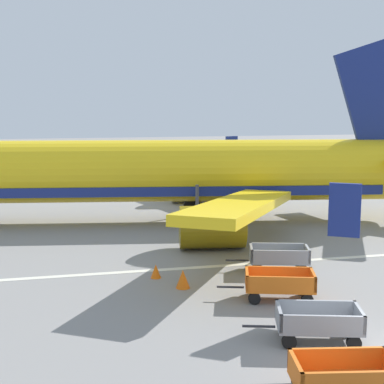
% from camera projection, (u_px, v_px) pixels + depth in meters
% --- Properties ---
extents(ground_plane, '(220.00, 220.00, 0.00)m').
position_uv_depth(ground_plane, '(381.00, 359.00, 16.14)').
color(ground_plane, gray).
extents(apron_stripe, '(120.00, 0.36, 0.01)m').
position_uv_depth(apron_stripe, '(260.00, 263.00, 25.79)').
color(apron_stripe, silver).
rests_on(apron_stripe, ground).
extents(airplane, '(37.58, 30.32, 11.34)m').
position_uv_depth(airplane, '(170.00, 172.00, 34.39)').
color(airplane, yellow).
rests_on(airplane, ground).
extents(baggage_cart_second_in_row, '(3.63, 1.83, 1.07)m').
position_uv_depth(baggage_cart_second_in_row, '(344.00, 378.00, 13.75)').
color(baggage_cart_second_in_row, orange).
rests_on(baggage_cart_second_in_row, ground).
extents(baggage_cart_third_in_row, '(3.62, 2.04, 1.07)m').
position_uv_depth(baggage_cart_third_in_row, '(318.00, 322.00, 17.22)').
color(baggage_cart_third_in_row, gray).
rests_on(baggage_cart_third_in_row, ground).
extents(baggage_cart_fourth_in_row, '(3.61, 2.07, 1.07)m').
position_uv_depth(baggage_cart_fourth_in_row, '(279.00, 284.00, 20.93)').
color(baggage_cart_fourth_in_row, orange).
rests_on(baggage_cart_fourth_in_row, ground).
extents(baggage_cart_far_end, '(3.62, 2.04, 1.07)m').
position_uv_depth(baggage_cart_far_end, '(279.00, 257.00, 24.57)').
color(baggage_cart_far_end, gray).
rests_on(baggage_cart_far_end, ground).
extents(traffic_cone_near_plane, '(0.56, 0.56, 0.73)m').
position_uv_depth(traffic_cone_near_plane, '(183.00, 279.00, 22.30)').
color(traffic_cone_near_plane, orange).
rests_on(traffic_cone_near_plane, ground).
extents(traffic_cone_mid_apron, '(0.43, 0.43, 0.57)m').
position_uv_depth(traffic_cone_mid_apron, '(156.00, 271.00, 23.61)').
color(traffic_cone_mid_apron, orange).
rests_on(traffic_cone_mid_apron, ground).
extents(traffic_cone_by_carts, '(0.43, 0.43, 0.57)m').
position_uv_depth(traffic_cone_by_carts, '(257.00, 256.00, 25.95)').
color(traffic_cone_by_carts, orange).
rests_on(traffic_cone_by_carts, ground).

